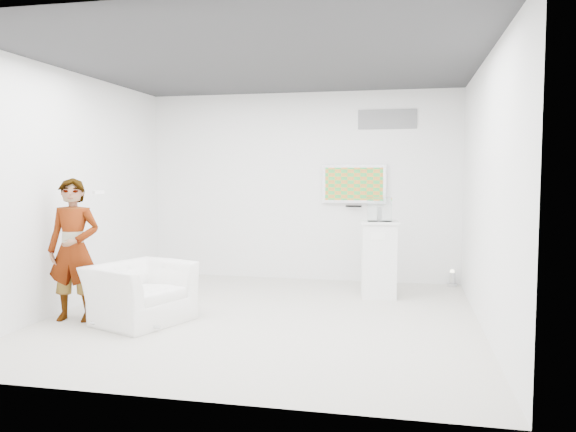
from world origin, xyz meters
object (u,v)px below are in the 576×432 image
(tv, at_px, (354,184))
(pedestal, at_px, (379,259))
(armchair, at_px, (140,293))
(person, at_px, (74,250))
(floor_uplight, at_px, (452,278))

(tv, xyz_separation_m, pedestal, (0.44, -1.04, -1.02))
(armchair, bearing_deg, person, 118.36)
(tv, bearing_deg, pedestal, -66.92)
(pedestal, bearing_deg, floor_uplight, 41.64)
(person, bearing_deg, armchair, -1.37)
(tv, distance_m, armchair, 3.86)
(armchair, height_order, pedestal, pedestal)
(armchair, distance_m, floor_uplight, 4.67)
(person, distance_m, armchair, 0.93)
(armchair, xyz_separation_m, pedestal, (2.64, 1.90, 0.19))
(person, relative_size, floor_uplight, 6.80)
(pedestal, relative_size, floor_uplight, 4.34)
(tv, xyz_separation_m, armchair, (-2.19, -2.94, -1.21))
(tv, distance_m, person, 4.30)
(person, bearing_deg, tv, 37.81)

